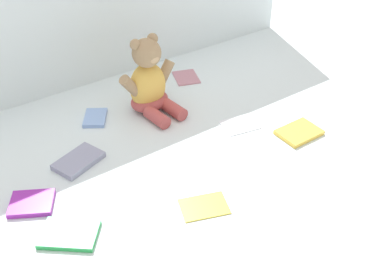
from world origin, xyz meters
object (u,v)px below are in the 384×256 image
Objects in this scene: book_case_0 at (69,234)px; book_case_7 at (78,161)px; book_case_4 at (204,206)px; book_case_1 at (95,118)px; book_case_2 at (299,132)px; book_case_3 at (186,77)px; book_case_5 at (240,124)px; book_case_6 at (32,203)px; teddy_bear at (149,84)px.

book_case_0 is 0.27m from book_case_7.
book_case_1 is at bearing 25.91° from book_case_4.
book_case_2 is 0.68m from book_case_7.
book_case_2 is 0.50m from book_case_3.
book_case_2 is at bearing -128.35° from book_case_5.
book_case_3 is at bearing 164.44° from book_case_0.
book_case_0 is 1.00× the size of book_case_7.
book_case_7 is (-0.50, 0.12, 0.00)m from book_case_5.
book_case_6 reaches higher than book_case_4.
book_case_3 is 0.98× the size of book_case_6.
book_case_6 is 0.19m from book_case_7.
book_case_1 is 0.81× the size of book_case_4.
teddy_bear is at bearing 18.07° from book_case_1.
book_case_1 is 0.66m from book_case_2.
book_case_3 is 0.67m from book_case_4.
book_case_0 is 0.64m from book_case_5.
book_case_4 is at bearing -101.32° from book_case_3.
book_case_1 is (0.26, 0.42, -0.00)m from book_case_0.
book_case_2 is at bearing -132.51° from book_case_7.
book_case_4 is at bearing -110.78° from teddy_bear.
book_case_0 reaches higher than book_case_3.
book_case_2 is 0.81m from book_case_6.
book_case_3 reaches higher than book_case_5.
book_case_4 is (-0.43, -0.09, -0.00)m from book_case_2.
book_case_5 is 0.82× the size of book_case_7.
book_case_5 is at bearing -76.10° from book_case_3.
book_case_5 is (0.63, 0.12, -0.00)m from book_case_0.
book_case_1 is 0.22m from book_case_7.
book_case_7 is at bearing 48.65° from book_case_4.
book_case_6 is (-0.30, -0.27, 0.00)m from book_case_1.
book_case_6 is at bearing -126.78° from book_case_0.
teddy_bear reaches higher than book_case_5.
book_case_5 is (0.31, 0.23, -0.00)m from book_case_4.
book_case_7 reaches higher than book_case_5.
book_case_0 reaches higher than book_case_4.
book_case_1 is at bearing 160.27° from book_case_6.
book_case_0 is 1.22× the size of book_case_5.
book_case_4 is 0.90× the size of book_case_7.
book_case_1 is 0.40m from book_case_6.
book_case_5 is at bearing -33.72° from book_case_4.
book_case_1 is 0.47m from book_case_5.
book_case_2 is (0.75, -0.02, -0.00)m from book_case_0.
book_case_2 is 0.44m from book_case_4.
book_case_7 reaches higher than book_case_1.
book_case_5 is (-0.03, -0.35, -0.00)m from book_case_3.
book_case_1 is at bearing 62.40° from book_case_5.
book_case_0 reaches higher than book_case_5.
book_case_4 is at bearing -170.75° from book_case_7.
book_case_6 is 0.81× the size of book_case_7.
book_case_4 is at bearing 110.53° from book_case_0.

